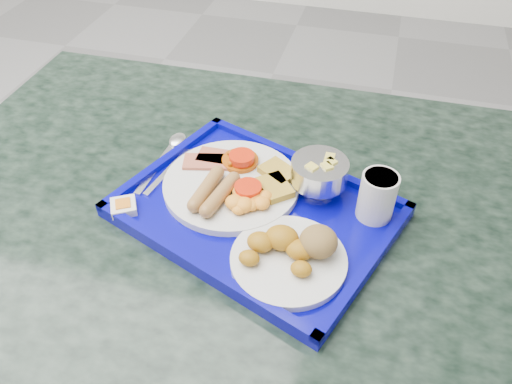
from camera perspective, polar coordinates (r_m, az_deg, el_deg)
table at (r=1.04m, az=0.50°, el=-9.90°), size 1.31×0.88×0.82m
tray at (r=0.86m, az=0.00°, el=-2.24°), size 0.53×0.46×0.03m
main_plate at (r=0.89m, az=-2.45°, el=0.93°), size 0.24×0.24×0.04m
bread_plate at (r=0.77m, az=4.17°, el=-6.91°), size 0.18×0.18×0.06m
fruit_bowl at (r=0.87m, az=7.26°, el=2.25°), size 0.10×0.10×0.07m
juice_cup at (r=0.84m, az=13.72°, el=-0.34°), size 0.06×0.06×0.08m
spoon at (r=0.99m, az=-9.25°, el=4.97°), size 0.06×0.19×0.01m
knife at (r=0.96m, az=-10.92°, el=3.29°), size 0.02×0.19×0.00m
jam_packet at (r=0.88m, az=-14.89°, el=-1.63°), size 0.06×0.06×0.02m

